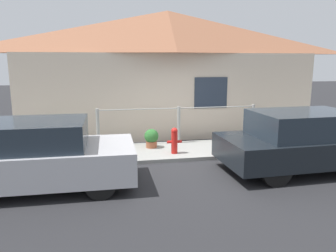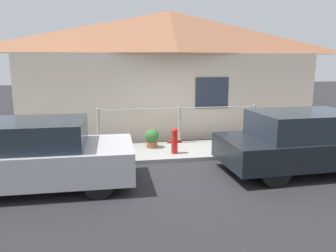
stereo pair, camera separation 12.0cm
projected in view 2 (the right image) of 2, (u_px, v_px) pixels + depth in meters
name	position (u px, v px, depth m)	size (l,w,h in m)	color
ground_plane	(192.00, 162.00, 8.45)	(60.00, 60.00, 0.00)	#262628
sidewalk	(185.00, 151.00, 9.31)	(24.00, 1.79, 0.10)	gray
house	(170.00, 38.00, 11.01)	(10.10, 2.23, 4.21)	beige
fence	(179.00, 123.00, 9.90)	(4.90, 0.10, 1.11)	#999993
car_left	(41.00, 155.00, 6.63)	(3.65, 1.83, 1.39)	#B7B7BC
car_right	(307.00, 141.00, 7.64)	(4.21, 1.94, 1.41)	black
fire_hydrant	(175.00, 140.00, 8.78)	(0.40, 0.18, 0.71)	red
potted_plant_near_hydrant	(152.00, 138.00, 9.40)	(0.41, 0.41, 0.54)	#9E5638
potted_plant_by_fence	(63.00, 140.00, 9.17)	(0.32, 0.32, 0.50)	#9E5638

